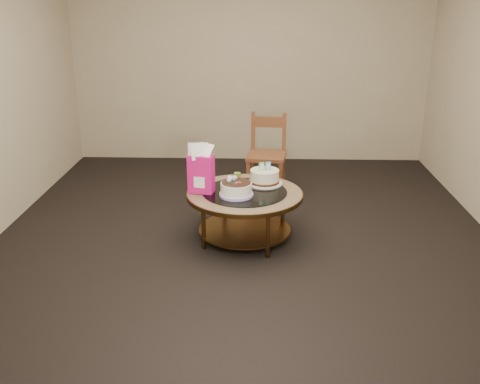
{
  "coord_description": "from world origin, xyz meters",
  "views": [
    {
      "loc": [
        0.11,
        -4.36,
        2.08
      ],
      "look_at": [
        -0.04,
        0.02,
        0.45
      ],
      "focal_mm": 40.0,
      "sensor_mm": 36.0,
      "label": 1
    }
  ],
  "objects_px": {
    "gift_bag": "(201,169)",
    "dining_chair": "(267,154)",
    "coffee_table": "(245,200)",
    "decorated_cake": "(236,189)",
    "cream_cake": "(265,177)"
  },
  "relations": [
    {
      "from": "coffee_table",
      "to": "cream_cake",
      "type": "distance_m",
      "value": 0.31
    },
    {
      "from": "decorated_cake",
      "to": "cream_cake",
      "type": "height_order",
      "value": "cream_cake"
    },
    {
      "from": "cream_cake",
      "to": "gift_bag",
      "type": "relative_size",
      "value": 0.75
    },
    {
      "from": "coffee_table",
      "to": "decorated_cake",
      "type": "relative_size",
      "value": 3.51
    },
    {
      "from": "decorated_cake",
      "to": "gift_bag",
      "type": "relative_size",
      "value": 0.68
    },
    {
      "from": "coffee_table",
      "to": "gift_bag",
      "type": "xyz_separation_m",
      "value": [
        -0.37,
        -0.02,
        0.29
      ]
    },
    {
      "from": "coffee_table",
      "to": "cream_cake",
      "type": "relative_size",
      "value": 3.16
    },
    {
      "from": "gift_bag",
      "to": "dining_chair",
      "type": "relative_size",
      "value": 0.49
    },
    {
      "from": "coffee_table",
      "to": "dining_chair",
      "type": "relative_size",
      "value": 1.17
    },
    {
      "from": "coffee_table",
      "to": "gift_bag",
      "type": "relative_size",
      "value": 2.38
    },
    {
      "from": "coffee_table",
      "to": "gift_bag",
      "type": "bearing_deg",
      "value": -176.6
    },
    {
      "from": "gift_bag",
      "to": "dining_chair",
      "type": "distance_m",
      "value": 1.39
    },
    {
      "from": "decorated_cake",
      "to": "cream_cake",
      "type": "bearing_deg",
      "value": 51.62
    },
    {
      "from": "cream_cake",
      "to": "dining_chair",
      "type": "bearing_deg",
      "value": 67.85
    },
    {
      "from": "coffee_table",
      "to": "cream_cake",
      "type": "bearing_deg",
      "value": 50.22
    }
  ]
}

